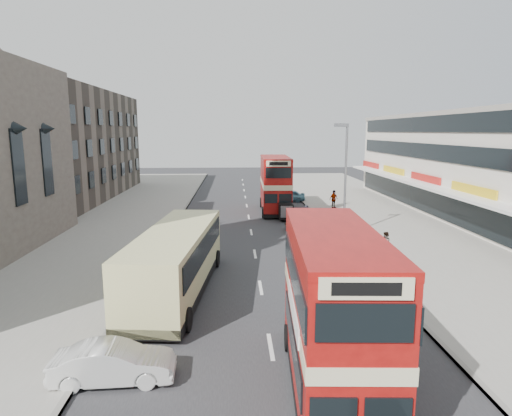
% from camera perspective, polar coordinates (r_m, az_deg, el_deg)
% --- Properties ---
extents(ground, '(160.00, 160.00, 0.00)m').
position_cam_1_polar(ground, '(14.71, 2.60, -21.17)').
color(ground, '#28282B').
rests_on(ground, ground).
extents(road_surface, '(12.00, 90.00, 0.01)m').
position_cam_1_polar(road_surface, '(33.43, -0.63, -3.16)').
color(road_surface, '#28282B').
rests_on(road_surface, ground).
extents(pavement_right, '(12.00, 90.00, 0.15)m').
position_cam_1_polar(pavement_right, '(35.92, 18.90, -2.67)').
color(pavement_right, gray).
rests_on(pavement_right, ground).
extents(pavement_left, '(12.00, 90.00, 0.15)m').
position_cam_1_polar(pavement_left, '(35.08, -20.64, -3.06)').
color(pavement_left, gray).
rests_on(pavement_left, ground).
extents(kerb_left, '(0.20, 90.00, 0.16)m').
position_cam_1_polar(kerb_left, '(33.74, -11.05, -3.10)').
color(kerb_left, gray).
rests_on(kerb_left, ground).
extents(kerb_right, '(0.20, 90.00, 0.16)m').
position_cam_1_polar(kerb_right, '(34.18, 9.66, -2.89)').
color(kerb_right, gray).
rests_on(kerb_right, ground).
extents(brick_terrace, '(14.00, 28.00, 12.00)m').
position_cam_1_polar(brick_terrace, '(54.65, -25.37, 7.35)').
color(brick_terrace, '#66594C').
rests_on(brick_terrace, ground).
extents(commercial_row, '(9.90, 46.20, 9.30)m').
position_cam_1_polar(commercial_row, '(40.61, 28.73, 4.65)').
color(commercial_row, beige).
rests_on(commercial_row, ground).
extents(street_lamp, '(1.00, 0.20, 8.12)m').
position_cam_1_polar(street_lamp, '(31.62, 11.43, 4.67)').
color(street_lamp, slate).
rests_on(street_lamp, ground).
extents(bus_main, '(2.77, 8.61, 4.68)m').
position_cam_1_polar(bus_main, '(13.20, 10.01, -13.10)').
color(bus_main, black).
rests_on(bus_main, ground).
extents(bus_second, '(2.73, 9.23, 5.05)m').
position_cam_1_polar(bus_second, '(41.43, 2.52, 3.12)').
color(bus_second, black).
rests_on(bus_second, ground).
extents(coach, '(3.75, 10.93, 2.84)m').
position_cam_1_polar(coach, '(21.11, -10.29, -6.50)').
color(coach, black).
rests_on(coach, ground).
extents(car_left_front, '(3.76, 1.47, 1.22)m').
position_cam_1_polar(car_left_front, '(14.86, -18.03, -18.62)').
color(car_left_front, silver).
rests_on(car_left_front, ground).
extents(car_right_a, '(4.31, 1.86, 1.24)m').
position_cam_1_polar(car_right_a, '(31.89, 8.17, -2.77)').
color(car_right_a, '#AA1B11').
rests_on(car_right_a, ground).
extents(car_right_b, '(4.74, 2.35, 1.29)m').
position_cam_1_polar(car_right_b, '(34.10, 7.74, -1.88)').
color(car_right_b, '#B55012').
rests_on(car_right_b, ground).
extents(car_right_c, '(3.80, 1.59, 1.29)m').
position_cam_1_polar(car_right_c, '(47.75, 4.10, 1.58)').
color(car_right_c, teal).
rests_on(car_right_c, ground).
extents(pedestrian_near, '(0.68, 0.66, 1.54)m').
position_cam_1_polar(pedestrian_near, '(27.46, 16.43, -4.52)').
color(pedestrian_near, gray).
rests_on(pedestrian_near, pavement_right).
extents(pedestrian_far, '(1.11, 0.92, 1.77)m').
position_cam_1_polar(pedestrian_far, '(43.46, 10.05, 1.14)').
color(pedestrian_far, gray).
rests_on(pedestrian_far, pavement_right).
extents(cyclist, '(0.78, 1.77, 2.09)m').
position_cam_1_polar(cyclist, '(33.45, 6.56, -1.98)').
color(cyclist, gray).
rests_on(cyclist, ground).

